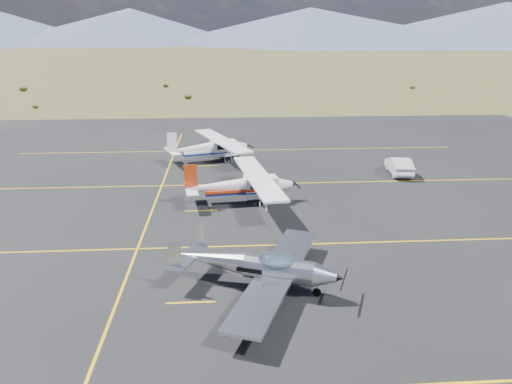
# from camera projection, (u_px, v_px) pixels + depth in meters

# --- Properties ---
(ground) EXTENTS (1600.00, 1600.00, 0.00)m
(ground) POSITION_uv_depth(u_px,v_px,m) (258.00, 263.00, 23.75)
(ground) COLOR #383D1C
(ground) RESTS_ON ground
(apron) EXTENTS (72.00, 72.00, 0.02)m
(apron) POSITION_uv_depth(u_px,v_px,m) (250.00, 213.00, 30.40)
(apron) COLOR black
(apron) RESTS_ON ground
(aircraft_low_wing) EXTENTS (7.10, 9.53, 2.11)m
(aircraft_low_wing) POSITION_uv_depth(u_px,v_px,m) (261.00, 267.00, 21.09)
(aircraft_low_wing) COLOR silver
(aircraft_low_wing) RESTS_ON apron
(aircraft_cessna) EXTENTS (6.40, 10.58, 2.67)m
(aircraft_cessna) POSITION_uv_depth(u_px,v_px,m) (242.00, 185.00, 31.87)
(aircraft_cessna) COLOR white
(aircraft_cessna) RESTS_ON apron
(aircraft_plain) EXTENTS (7.41, 10.42, 2.68)m
(aircraft_plain) POSITION_uv_depth(u_px,v_px,m) (210.00, 147.00, 42.36)
(aircraft_plain) COLOR white
(aircraft_plain) RESTS_ON apron
(sedan) EXTENTS (1.81, 4.17, 1.33)m
(sedan) POSITION_uv_depth(u_px,v_px,m) (399.00, 166.00, 38.50)
(sedan) COLOR silver
(sedan) RESTS_ON apron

